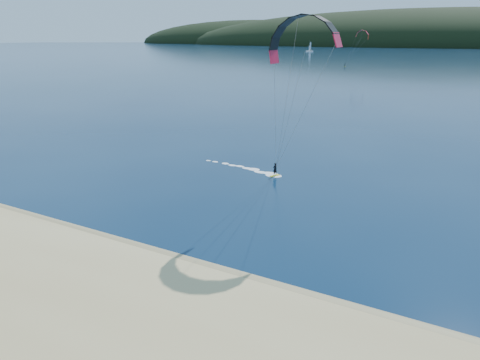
# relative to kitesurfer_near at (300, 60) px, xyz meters

# --- Properties ---
(ground) EXTENTS (1800.00, 1800.00, 0.00)m
(ground) POSITION_rel_kitesurfer_near_xyz_m (-4.06, -19.48, -13.26)
(ground) COLOR #071E3A
(ground) RESTS_ON ground
(wet_sand) EXTENTS (220.00, 2.50, 0.10)m
(wet_sand) POSITION_rel_kitesurfer_near_xyz_m (-4.06, -14.98, -13.21)
(wet_sand) COLOR olive
(wet_sand) RESTS_ON ground
(headland) EXTENTS (1200.00, 310.00, 140.00)m
(headland) POSITION_rel_kitesurfer_near_xyz_m (-3.43, 725.80, -13.26)
(headland) COLOR black
(headland) RESTS_ON ground
(kitesurfer_near) EXTENTS (19.32, 9.76, 16.51)m
(kitesurfer_near) POSITION_rel_kitesurfer_near_xyz_m (0.00, 0.00, 0.00)
(kitesurfer_near) COLOR yellow
(kitesurfer_near) RESTS_ON ground
(kitesurfer_far) EXTENTS (12.64, 6.21, 17.13)m
(kitesurfer_far) POSITION_rel_kitesurfer_near_xyz_m (-35.46, 183.57, 1.13)
(kitesurfer_far) COLOR yellow
(kitesurfer_far) RESTS_ON ground
(sailboat) EXTENTS (7.61, 4.72, 10.58)m
(sailboat) POSITION_rel_kitesurfer_near_xyz_m (-129.38, 382.38, -12.48)
(sailboat) COLOR white
(sailboat) RESTS_ON ground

